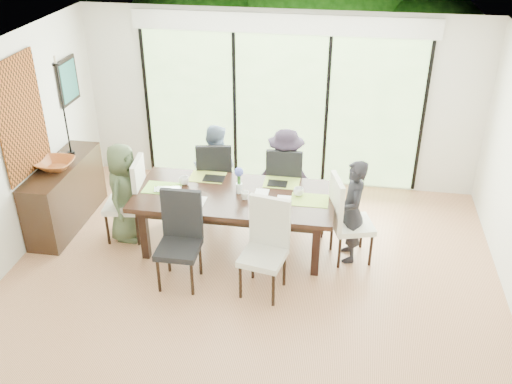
% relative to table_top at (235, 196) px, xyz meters
% --- Properties ---
extents(floor, '(6.00, 5.00, 0.01)m').
position_rel_table_top_xyz_m(floor, '(0.32, -0.52, -0.76)').
color(floor, '#9C5F3E').
rests_on(floor, ground).
extents(ceiling, '(6.00, 5.00, 0.01)m').
position_rel_table_top_xyz_m(ceiling, '(0.32, -0.52, 1.95)').
color(ceiling, white).
rests_on(ceiling, wall_back).
extents(wall_back, '(6.00, 0.02, 2.70)m').
position_rel_table_top_xyz_m(wall_back, '(0.32, 1.99, 0.59)').
color(wall_back, silver).
rests_on(wall_back, floor).
extents(wall_front, '(6.00, 0.02, 2.70)m').
position_rel_table_top_xyz_m(wall_front, '(0.32, -3.03, 0.59)').
color(wall_front, beige).
rests_on(wall_front, floor).
extents(wall_left, '(0.02, 5.00, 2.70)m').
position_rel_table_top_xyz_m(wall_left, '(-2.69, -0.52, 0.59)').
color(wall_left, white).
rests_on(wall_left, floor).
extents(glass_doors, '(4.20, 0.02, 2.30)m').
position_rel_table_top_xyz_m(glass_doors, '(0.32, 1.95, 0.44)').
color(glass_doors, '#598C3F').
rests_on(glass_doors, wall_back).
extents(blinds_header, '(4.40, 0.06, 0.28)m').
position_rel_table_top_xyz_m(blinds_header, '(0.32, 1.94, 1.74)').
color(blinds_header, white).
rests_on(blinds_header, wall_back).
extents(mullion_a, '(0.05, 0.04, 2.30)m').
position_rel_table_top_xyz_m(mullion_a, '(-1.78, 1.94, 0.44)').
color(mullion_a, black).
rests_on(mullion_a, wall_back).
extents(mullion_b, '(0.05, 0.04, 2.30)m').
position_rel_table_top_xyz_m(mullion_b, '(-0.38, 1.94, 0.44)').
color(mullion_b, black).
rests_on(mullion_b, wall_back).
extents(mullion_c, '(0.05, 0.04, 2.30)m').
position_rel_table_top_xyz_m(mullion_c, '(1.02, 1.94, 0.44)').
color(mullion_c, black).
rests_on(mullion_c, wall_back).
extents(mullion_d, '(0.05, 0.04, 2.30)m').
position_rel_table_top_xyz_m(mullion_d, '(2.42, 1.94, 0.44)').
color(mullion_d, black).
rests_on(mullion_d, wall_back).
extents(deck, '(6.00, 1.80, 0.10)m').
position_rel_table_top_xyz_m(deck, '(0.32, 2.88, -0.81)').
color(deck, brown).
rests_on(deck, ground).
extents(rail_top, '(6.00, 0.08, 0.06)m').
position_rel_table_top_xyz_m(rail_top, '(0.32, 3.68, -0.21)').
color(rail_top, brown).
rests_on(rail_top, deck).
extents(foliage_left, '(3.20, 3.20, 3.20)m').
position_rel_table_top_xyz_m(foliage_left, '(-1.48, 4.68, 0.68)').
color(foliage_left, '#14380F').
rests_on(foliage_left, ground).
extents(foliage_mid, '(4.00, 4.00, 4.00)m').
position_rel_table_top_xyz_m(foliage_mid, '(0.72, 5.28, 1.04)').
color(foliage_mid, '#14380F').
rests_on(foliage_mid, ground).
extents(foliage_right, '(2.80, 2.80, 2.80)m').
position_rel_table_top_xyz_m(foliage_right, '(2.52, 4.48, 0.50)').
color(foliage_right, '#14380F').
rests_on(foliage_right, ground).
extents(foliage_far, '(3.60, 3.60, 3.60)m').
position_rel_table_top_xyz_m(foliage_far, '(-0.28, 5.98, 0.86)').
color(foliage_far, '#14380F').
rests_on(foliage_far, ground).
extents(table_top, '(2.53, 1.16, 0.06)m').
position_rel_table_top_xyz_m(table_top, '(0.00, 0.00, 0.00)').
color(table_top, black).
rests_on(table_top, floor).
extents(table_apron, '(2.32, 0.95, 0.11)m').
position_rel_table_top_xyz_m(table_apron, '(0.00, 0.00, -0.09)').
color(table_apron, black).
rests_on(table_apron, floor).
extents(table_leg_fl, '(0.09, 0.09, 0.73)m').
position_rel_table_top_xyz_m(table_leg_fl, '(-1.08, -0.43, -0.40)').
color(table_leg_fl, black).
rests_on(table_leg_fl, floor).
extents(table_leg_fr, '(0.09, 0.09, 0.73)m').
position_rel_table_top_xyz_m(table_leg_fr, '(1.08, -0.43, -0.40)').
color(table_leg_fr, black).
rests_on(table_leg_fr, floor).
extents(table_leg_bl, '(0.09, 0.09, 0.73)m').
position_rel_table_top_xyz_m(table_leg_bl, '(-1.08, 0.43, -0.40)').
color(table_leg_bl, black).
rests_on(table_leg_bl, floor).
extents(table_leg_br, '(0.09, 0.09, 0.73)m').
position_rel_table_top_xyz_m(table_leg_br, '(1.08, 0.43, -0.40)').
color(table_leg_br, black).
rests_on(table_leg_br, floor).
extents(chair_left_end, '(0.54, 0.54, 1.16)m').
position_rel_table_top_xyz_m(chair_left_end, '(-1.50, 0.00, -0.18)').
color(chair_left_end, silver).
rests_on(chair_left_end, floor).
extents(chair_right_end, '(0.60, 0.60, 1.16)m').
position_rel_table_top_xyz_m(chair_right_end, '(1.50, 0.00, -0.18)').
color(chair_right_end, white).
rests_on(chair_right_end, floor).
extents(chair_far_left, '(0.56, 0.56, 1.16)m').
position_rel_table_top_xyz_m(chair_far_left, '(-0.45, 0.85, -0.18)').
color(chair_far_left, black).
rests_on(chair_far_left, floor).
extents(chair_far_right, '(0.49, 0.49, 1.16)m').
position_rel_table_top_xyz_m(chair_far_right, '(0.55, 0.85, -0.18)').
color(chair_far_right, black).
rests_on(chair_far_right, floor).
extents(chair_near_left, '(0.49, 0.49, 1.16)m').
position_rel_table_top_xyz_m(chair_near_left, '(-0.50, -0.87, -0.18)').
color(chair_near_left, black).
rests_on(chair_near_left, floor).
extents(chair_near_right, '(0.57, 0.57, 1.16)m').
position_rel_table_top_xyz_m(chair_near_right, '(0.50, -0.87, -0.18)').
color(chair_near_right, beige).
rests_on(chair_near_right, floor).
extents(person_left_end, '(0.44, 0.66, 1.36)m').
position_rel_table_top_xyz_m(person_left_end, '(-1.48, 0.00, -0.08)').
color(person_left_end, '#455438').
rests_on(person_left_end, floor).
extents(person_right_end, '(0.50, 0.69, 1.36)m').
position_rel_table_top_xyz_m(person_right_end, '(1.48, 0.00, -0.08)').
color(person_right_end, black).
rests_on(person_right_end, floor).
extents(person_far_left, '(0.67, 0.45, 1.36)m').
position_rel_table_top_xyz_m(person_far_left, '(-0.45, 0.83, -0.08)').
color(person_far_left, slate).
rests_on(person_far_left, floor).
extents(person_far_right, '(0.66, 0.45, 1.36)m').
position_rel_table_top_xyz_m(person_far_right, '(0.55, 0.83, -0.08)').
color(person_far_right, black).
rests_on(person_far_right, floor).
extents(placemat_left, '(0.46, 0.34, 0.01)m').
position_rel_table_top_xyz_m(placemat_left, '(-0.95, 0.00, 0.03)').
color(placemat_left, '#82BB42').
rests_on(placemat_left, table_top).
extents(placemat_right, '(0.46, 0.34, 0.01)m').
position_rel_table_top_xyz_m(placemat_right, '(0.95, 0.00, 0.03)').
color(placemat_right, '#8DB03F').
rests_on(placemat_right, table_top).
extents(placemat_far_l, '(0.46, 0.34, 0.01)m').
position_rel_table_top_xyz_m(placemat_far_l, '(-0.45, 0.40, 0.03)').
color(placemat_far_l, '#B1C747').
rests_on(placemat_far_l, table_top).
extents(placemat_far_r, '(0.46, 0.34, 0.01)m').
position_rel_table_top_xyz_m(placemat_far_r, '(0.55, 0.40, 0.03)').
color(placemat_far_r, '#97B641').
rests_on(placemat_far_r, table_top).
extents(placemat_paper, '(0.46, 0.34, 0.01)m').
position_rel_table_top_xyz_m(placemat_paper, '(-0.55, -0.30, 0.03)').
color(placemat_paper, white).
rests_on(placemat_paper, table_top).
extents(tablet_far_l, '(0.27, 0.19, 0.01)m').
position_rel_table_top_xyz_m(tablet_far_l, '(-0.35, 0.35, 0.04)').
color(tablet_far_l, black).
rests_on(tablet_far_l, table_top).
extents(tablet_far_r, '(0.25, 0.18, 0.01)m').
position_rel_table_top_xyz_m(tablet_far_r, '(0.50, 0.35, 0.04)').
color(tablet_far_r, black).
rests_on(tablet_far_r, table_top).
extents(papers, '(0.32, 0.23, 0.00)m').
position_rel_table_top_xyz_m(papers, '(0.70, -0.05, 0.03)').
color(papers, white).
rests_on(papers, table_top).
extents(platter_base, '(0.27, 0.27, 0.03)m').
position_rel_table_top_xyz_m(platter_base, '(-0.55, -0.30, 0.05)').
color(platter_base, white).
rests_on(platter_base, table_top).
extents(platter_snacks, '(0.21, 0.21, 0.01)m').
position_rel_table_top_xyz_m(platter_snacks, '(-0.55, -0.30, 0.07)').
color(platter_snacks, orange).
rests_on(platter_snacks, table_top).
extents(vase, '(0.08, 0.08, 0.13)m').
position_rel_table_top_xyz_m(vase, '(0.05, 0.05, 0.09)').
color(vase, silver).
rests_on(vase, table_top).
extents(hyacinth_stems, '(0.04, 0.04, 0.17)m').
position_rel_table_top_xyz_m(hyacinth_stems, '(0.05, 0.05, 0.22)').
color(hyacinth_stems, '#337226').
rests_on(hyacinth_stems, table_top).
extents(hyacinth_blooms, '(0.12, 0.12, 0.12)m').
position_rel_table_top_xyz_m(hyacinth_blooms, '(0.05, 0.05, 0.33)').
color(hyacinth_blooms, '#515DCB').
rests_on(hyacinth_blooms, table_top).
extents(laptop, '(0.38, 0.29, 0.03)m').
position_rel_table_top_xyz_m(laptop, '(-0.85, -0.10, 0.05)').
color(laptop, silver).
rests_on(laptop, table_top).
extents(cup_a, '(0.17, 0.17, 0.10)m').
position_rel_table_top_xyz_m(cup_a, '(-0.70, 0.15, 0.08)').
color(cup_a, white).
rests_on(cup_a, table_top).
extents(cup_b, '(0.13, 0.13, 0.10)m').
position_rel_table_top_xyz_m(cup_b, '(0.15, -0.10, 0.08)').
color(cup_b, white).
rests_on(cup_b, table_top).
extents(cup_c, '(0.15, 0.15, 0.10)m').
position_rel_table_top_xyz_m(cup_c, '(0.80, 0.10, 0.08)').
color(cup_c, white).
rests_on(cup_c, table_top).
extents(book, '(0.17, 0.24, 0.02)m').
position_rel_table_top_xyz_m(book, '(0.25, 0.05, 0.04)').
color(book, white).
rests_on(book, table_top).
extents(sideboard, '(0.45, 1.61, 0.91)m').
position_rel_table_top_xyz_m(sideboard, '(-2.44, 0.20, -0.31)').
color(sideboard, black).
rests_on(sideboard, floor).
extents(bowl, '(0.48, 0.48, 0.12)m').
position_rel_table_top_xyz_m(bowl, '(-2.44, 0.10, 0.21)').
color(bowl, '#974B21').
rests_on(bowl, sideboard).
extents(candlestick_base, '(0.10, 0.10, 0.04)m').
position_rel_table_top_xyz_m(candlestick_base, '(-2.44, 0.55, 0.17)').
color(candlestick_base, black).
rests_on(candlestick_base, sideboard).
extents(candlestick_shaft, '(0.02, 0.02, 1.26)m').
position_rel_table_top_xyz_m(candlestick_shaft, '(-2.44, 0.55, 0.80)').
color(candlestick_shaft, black).
rests_on(candlestick_shaft, sideboard).
extents(candlestick_pan, '(0.10, 0.10, 0.03)m').
position_rel_table_top_xyz_m(candlestick_pan, '(-2.44, 0.55, 1.43)').
color(candlestick_pan, black).
rests_on(candlestick_pan, sideboard).
extents(candle, '(0.04, 0.04, 0.10)m').
position_rel_table_top_xyz_m(candle, '(-2.44, 0.55, 1.49)').
color(candle, silver).
rests_on(candle, sideboard).
extents(tapestry, '(0.02, 1.00, 1.50)m').
position_rel_table_top_xyz_m(tapestry, '(-2.65, -0.12, 0.94)').
color(tapestry, '#914115').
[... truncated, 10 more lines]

